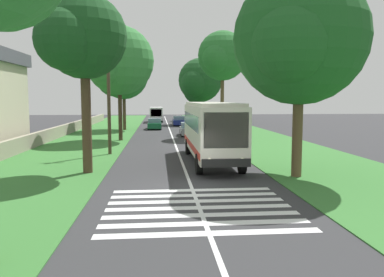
{
  "coord_description": "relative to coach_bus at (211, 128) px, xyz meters",
  "views": [
    {
      "loc": [
        -16.68,
        1.47,
        3.97
      ],
      "look_at": [
        6.0,
        -0.54,
        1.6
      ],
      "focal_mm": 35.88,
      "sensor_mm": 36.0,
      "label": 1
    }
  ],
  "objects": [
    {
      "name": "ground",
      "position": [
        -7.03,
        1.8,
        -2.15
      ],
      "size": [
        160.0,
        160.0,
        0.0
      ],
      "primitive_type": "plane",
      "color": "#333335"
    },
    {
      "name": "roadside_tree_left_2",
      "position": [
        25.42,
        7.72,
        4.59
      ],
      "size": [
        7.94,
        6.27,
        9.97
      ],
      "color": "#4C3826",
      "rests_on": "grass_verge_left"
    },
    {
      "name": "trailing_car_1",
      "position": [
        26.64,
        3.73,
        -1.48
      ],
      "size": [
        4.3,
        1.78,
        1.43
      ],
      "color": "#145933",
      "rests_on": "ground"
    },
    {
      "name": "grass_verge_left",
      "position": [
        7.97,
        10.0,
        -2.13
      ],
      "size": [
        120.0,
        8.0,
        0.04
      ],
      "primitive_type": "cube",
      "color": "#387533",
      "rests_on": "ground"
    },
    {
      "name": "trailing_car_0",
      "position": [
        17.42,
        -0.02,
        -1.48
      ],
      "size": [
        4.3,
        1.78,
        1.43
      ],
      "color": "gray",
      "rests_on": "ground"
    },
    {
      "name": "roadside_tree_right_0",
      "position": [
        46.33,
        -3.75,
        3.25
      ],
      "size": [
        6.26,
        5.11,
        8.07
      ],
      "color": "#4C3826",
      "rests_on": "grass_verge_right"
    },
    {
      "name": "roadside_wall",
      "position": [
        12.97,
        13.4,
        -1.54
      ],
      "size": [
        70.0,
        0.4,
        1.14
      ],
      "primitive_type": "cube",
      "color": "#9E937F",
      "rests_on": "grass_verge_left"
    },
    {
      "name": "roadside_tree_left_3",
      "position": [
        13.18,
        6.96,
        5.2
      ],
      "size": [
        7.69,
        6.44,
        10.7
      ],
      "color": "#3D2D1E",
      "rests_on": "grass_verge_left"
    },
    {
      "name": "roadside_tree_left_1",
      "position": [
        -3.07,
        7.18,
        4.87
      ],
      "size": [
        5.41,
        4.41,
        9.35
      ],
      "color": "#4C3826",
      "rests_on": "grass_verge_left"
    },
    {
      "name": "centre_line",
      "position": [
        7.97,
        1.8,
        -2.14
      ],
      "size": [
        110.0,
        0.16,
        0.01
      ],
      "primitive_type": "cube",
      "color": "silver",
      "rests_on": "ground"
    },
    {
      "name": "roadside_tree_right_1",
      "position": [
        36.78,
        -3.25,
        4.54
      ],
      "size": [
        8.1,
        6.88,
        10.27
      ],
      "color": "#3D2D1E",
      "rests_on": "grass_verge_right"
    },
    {
      "name": "trailing_car_2",
      "position": [
        33.26,
        0.19,
        -1.48
      ],
      "size": [
        4.3,
        1.78,
        1.43
      ],
      "color": "navy",
      "rests_on": "ground"
    },
    {
      "name": "trailing_minibus_0",
      "position": [
        41.86,
        3.57,
        -0.6
      ],
      "size": [
        6.0,
        2.14,
        2.53
      ],
      "color": "silver",
      "rests_on": "ground"
    },
    {
      "name": "grass_verge_right",
      "position": [
        7.97,
        -6.4,
        -2.13
      ],
      "size": [
        120.0,
        8.0,
        0.04
      ],
      "primitive_type": "cube",
      "color": "#387533",
      "rests_on": "ground"
    },
    {
      "name": "roadside_tree_right_3",
      "position": [
        16.89,
        -3.44,
        6.18
      ],
      "size": [
        5.99,
        5.2,
        11.03
      ],
      "color": "brown",
      "rests_on": "grass_verge_right"
    },
    {
      "name": "roadside_tree_right_2",
      "position": [
        -4.79,
        -3.6,
        4.61
      ],
      "size": [
        7.75,
        6.57,
        10.18
      ],
      "color": "brown",
      "rests_on": "grass_verge_right"
    },
    {
      "name": "coach_bus",
      "position": [
        0.0,
        0.0,
        0.0
      ],
      "size": [
        11.16,
        2.62,
        3.73
      ],
      "color": "silver",
      "rests_on": "ground"
    },
    {
      "name": "zebra_crossing",
      "position": [
        -10.12,
        1.8,
        -2.14
      ],
      "size": [
        5.85,
        6.8,
        0.01
      ],
      "color": "silver",
      "rests_on": "ground"
    },
    {
      "name": "utility_pole",
      "position": [
        3.79,
        6.71,
        1.85
      ],
      "size": [
        0.24,
        1.4,
        7.63
      ],
      "color": "#473828",
      "rests_on": "grass_verge_left"
    }
  ]
}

